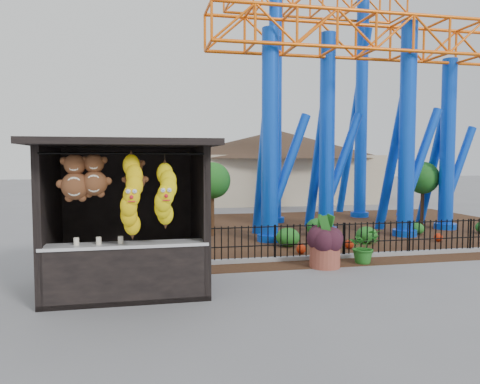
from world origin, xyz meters
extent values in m
plane|color=slate|center=(0.00, 0.00, 0.00)|extent=(120.00, 120.00, 0.00)
cube|color=#331E11|center=(4.00, 8.00, 0.01)|extent=(18.00, 12.00, 0.02)
cube|color=gray|center=(4.00, 3.00, 0.06)|extent=(18.00, 0.18, 0.12)
cube|color=black|center=(-3.00, 1.20, 0.05)|extent=(3.20, 2.60, 0.10)
cube|color=black|center=(-3.00, 2.44, 1.50)|extent=(3.20, 0.12, 3.00)
cube|color=black|center=(-4.54, 1.20, 1.50)|extent=(0.12, 2.60, 3.00)
cube|color=black|center=(-1.46, 1.20, 1.50)|extent=(0.12, 2.60, 3.00)
cube|color=black|center=(-3.00, 0.95, 3.06)|extent=(3.50, 3.40, 0.12)
cube|color=black|center=(-4.53, -0.03, 1.50)|extent=(0.14, 0.14, 3.00)
cube|color=black|center=(-1.47, -0.03, 1.50)|extent=(0.14, 0.14, 3.00)
cube|color=black|center=(-3.00, 0.15, 0.55)|extent=(3.00, 0.50, 1.10)
cube|color=silver|center=(-3.00, 0.15, 1.12)|extent=(3.10, 0.55, 0.06)
cylinder|color=black|center=(-3.00, -0.25, 2.85)|extent=(2.90, 0.04, 0.04)
cylinder|color=blue|center=(1.50, 6.00, 3.50)|extent=(0.56, 0.56, 7.00)
cylinder|color=blue|center=(1.50, 6.00, 0.12)|extent=(0.84, 0.84, 0.24)
cylinder|color=blue|center=(4.00, 7.20, 3.65)|extent=(0.56, 0.56, 7.30)
cylinder|color=blue|center=(4.00, 7.20, 0.12)|extent=(0.84, 0.84, 0.24)
cylinder|color=blue|center=(6.50, 6.00, 3.75)|extent=(0.56, 0.56, 7.50)
cylinder|color=blue|center=(6.50, 6.00, 0.12)|extent=(0.84, 0.84, 0.24)
cylinder|color=blue|center=(9.00, 7.20, 3.30)|extent=(0.56, 0.56, 6.60)
cylinder|color=blue|center=(9.00, 7.20, 0.12)|extent=(0.84, 0.84, 0.24)
cylinder|color=blue|center=(3.00, 10.50, 4.75)|extent=(0.56, 0.56, 9.50)
cylinder|color=blue|center=(3.00, 10.50, 0.12)|extent=(0.84, 0.84, 0.24)
cylinder|color=blue|center=(7.50, 11.50, 5.25)|extent=(0.56, 0.56, 10.50)
cylinder|color=blue|center=(7.50, 11.50, 0.12)|extent=(0.84, 0.84, 0.24)
cylinder|color=blue|center=(1.50, 6.90, 2.62)|extent=(0.36, 2.21, 5.85)
cylinder|color=blue|center=(2.20, 6.30, 2.45)|extent=(1.62, 0.32, 3.73)
cylinder|color=blue|center=(4.00, 8.10, 2.74)|extent=(0.36, 2.29, 6.10)
cylinder|color=blue|center=(4.70, 7.50, 2.55)|extent=(1.67, 0.32, 3.88)
cylinder|color=blue|center=(6.50, 6.90, 2.81)|extent=(0.36, 2.34, 6.26)
cylinder|color=blue|center=(7.20, 6.30, 2.62)|extent=(1.71, 0.32, 3.99)
cylinder|color=blue|center=(9.00, 8.10, 2.47)|extent=(0.36, 2.10, 5.53)
cylinder|color=blue|center=(9.70, 7.50, 2.31)|extent=(1.54, 0.32, 3.52)
cylinder|color=#964636|center=(1.85, 2.10, 0.31)|extent=(0.82, 0.82, 0.62)
ellipsoid|color=black|center=(1.85, 2.10, 0.94)|extent=(0.70, 0.70, 0.64)
imported|color=#305C1B|center=(3.03, 2.32, 0.46)|extent=(0.97, 0.89, 0.91)
ellipsoid|color=#1D5C1B|center=(1.78, 4.91, 0.31)|extent=(0.74, 0.74, 0.59)
ellipsoid|color=#1D5C1B|center=(4.48, 4.95, 0.29)|extent=(0.68, 0.68, 0.55)
ellipsoid|color=#1D5C1B|center=(7.09, 6.19, 0.23)|extent=(0.55, 0.55, 0.44)
ellipsoid|color=#1D5C1B|center=(3.45, 6.66, 0.33)|extent=(0.79, 0.79, 0.63)
sphere|color=#AC250B|center=(1.81, 3.76, 0.16)|extent=(0.28, 0.28, 0.28)
sphere|color=#AC250B|center=(3.51, 4.18, 0.16)|extent=(0.28, 0.28, 0.28)
sphere|color=#AC250B|center=(6.95, 4.72, 0.16)|extent=(0.28, 0.28, 0.28)
cube|color=#BFAD8C|center=(6.00, 20.00, 1.50)|extent=(12.00, 6.00, 3.00)
cone|color=#332319|center=(6.00, 20.00, 3.90)|extent=(15.00, 15.00, 1.80)
camera|label=1|loc=(-2.74, -8.91, 2.74)|focal=35.00mm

